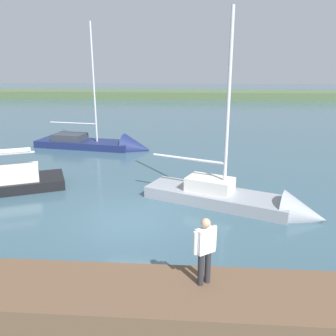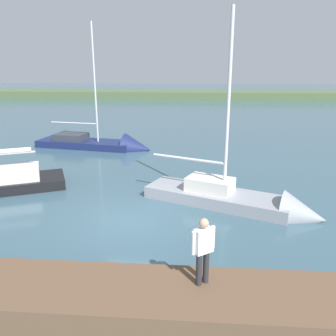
# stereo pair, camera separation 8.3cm
# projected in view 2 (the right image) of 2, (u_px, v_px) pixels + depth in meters

# --- Properties ---
(ground_plane) EXTENTS (200.00, 200.00, 0.00)m
(ground_plane) POSITION_uv_depth(u_px,v_px,m) (131.00, 220.00, 12.78)
(ground_plane) COLOR #385666
(far_shoreline) EXTENTS (180.00, 8.00, 2.40)m
(far_shoreline) POSITION_uv_depth(u_px,v_px,m) (182.00, 98.00, 60.92)
(far_shoreline) COLOR #4C603D
(far_shoreline) RESTS_ON ground_plane
(dock_pier) EXTENTS (20.02, 1.98, 0.68)m
(dock_pier) POSITION_uv_depth(u_px,v_px,m) (93.00, 298.00, 7.99)
(dock_pier) COLOR brown
(dock_pier) RESTS_ON ground_plane
(sailboat_near_dock) EXTENTS (8.36, 3.36, 9.13)m
(sailboat_near_dock) POSITION_uv_depth(u_px,v_px,m) (104.00, 146.00, 23.88)
(sailboat_near_dock) COLOR navy
(sailboat_near_dock) RESTS_ON ground_plane
(sailboat_inner_slip) EXTENTS (7.31, 4.44, 8.34)m
(sailboat_inner_slip) POSITION_uv_depth(u_px,v_px,m) (243.00, 203.00, 13.85)
(sailboat_inner_slip) COLOR gray
(sailboat_inner_slip) RESTS_ON ground_plane
(person_on_dock) EXTENTS (0.53, 0.43, 1.63)m
(person_on_dock) POSITION_uv_depth(u_px,v_px,m) (203.00, 247.00, 7.71)
(person_on_dock) COLOR #28282D
(person_on_dock) RESTS_ON dock_pier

